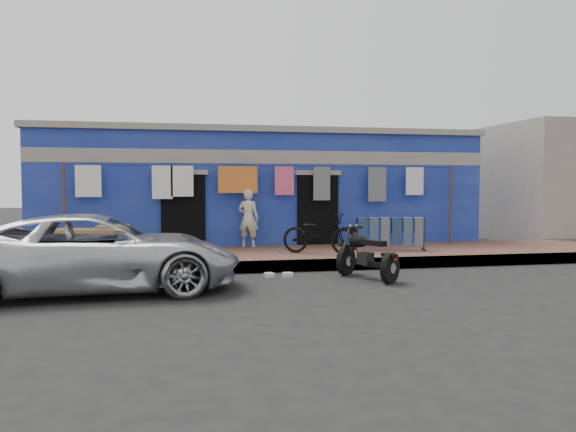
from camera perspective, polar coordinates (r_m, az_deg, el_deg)
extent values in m
plane|color=black|center=(10.34, 2.20, -6.96)|extent=(80.00, 80.00, 0.00)
cube|color=brown|center=(13.23, -0.86, -4.21)|extent=(28.00, 3.00, 0.25)
cube|color=gray|center=(11.82, 0.43, -5.08)|extent=(28.00, 0.10, 0.25)
cube|color=#172B97|center=(17.07, -3.31, 2.40)|extent=(12.00, 5.00, 3.20)
cube|color=#9E9384|center=(14.68, -1.98, 6.00)|extent=(12.00, 0.14, 0.35)
cube|color=#9E9384|center=(17.13, -3.33, 8.02)|extent=(12.20, 5.20, 0.16)
cube|color=black|center=(14.40, -10.59, 0.03)|extent=(1.10, 0.10, 2.10)
cube|color=black|center=(14.87, 3.03, 0.17)|extent=(1.10, 0.10, 2.10)
cube|color=#9E9384|center=(21.56, 27.07, 3.00)|extent=(6.00, 5.00, 3.80)
cylinder|color=brown|center=(14.40, -21.80, 0.86)|extent=(0.06, 0.06, 2.10)
cylinder|color=brown|center=(15.97, 16.21, 1.15)|extent=(0.06, 0.06, 2.10)
cylinder|color=black|center=(14.36, -1.78, 5.06)|extent=(10.00, 0.01, 0.01)
cube|color=silver|center=(14.30, -19.63, 3.36)|extent=(0.60, 0.02, 0.76)
cube|color=silver|center=(14.15, -12.65, 3.36)|extent=(0.50, 0.02, 0.82)
cube|color=silver|center=(14.15, -10.71, 3.50)|extent=(0.55, 0.02, 0.76)
cube|color=#CC4C26|center=(14.24, -5.12, 3.71)|extent=(1.00, 0.02, 0.68)
cube|color=#DB5177|center=(14.42, -0.37, 3.60)|extent=(0.50, 0.02, 0.73)
cube|color=slate|center=(14.64, 3.45, 3.31)|extent=(0.45, 0.02, 0.87)
cube|color=slate|center=(15.10, 9.05, 3.20)|extent=(0.50, 0.02, 0.91)
cube|color=silver|center=(15.50, 12.74, 3.47)|extent=(0.50, 0.02, 0.74)
imported|color=silver|center=(10.05, -18.78, -3.46)|extent=(5.02, 2.53, 1.38)
imported|color=beige|center=(14.24, -4.06, -0.23)|extent=(0.63, 0.54, 1.47)
imported|color=black|center=(12.81, 3.21, -1.33)|extent=(1.81, 1.49, 1.14)
cube|color=silver|center=(11.18, -0.03, -5.98)|extent=(0.20, 0.15, 0.09)
cube|color=silver|center=(11.77, 6.00, -5.57)|extent=(0.18, 0.17, 0.07)
cube|color=silver|center=(11.17, -1.91, -6.00)|extent=(0.19, 0.23, 0.08)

